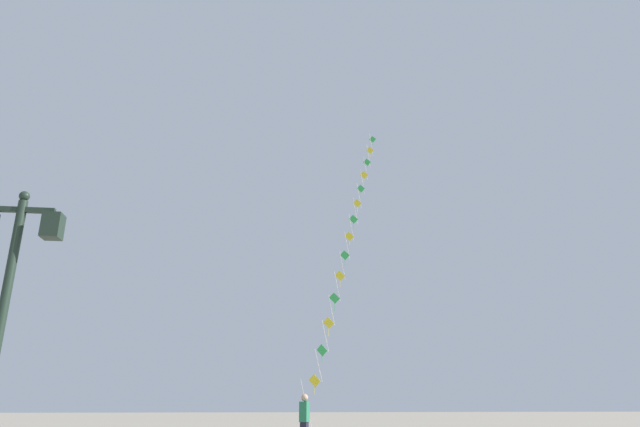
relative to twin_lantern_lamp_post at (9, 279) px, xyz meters
The scene contains 3 objects.
twin_lantern_lamp_post is the anchor object (origin of this frame).
kite_train 19.84m from the twin_lantern_lamp_post, 64.31° to the left, with size 5.62×11.49×17.58m.
kite_flyer 11.25m from the twin_lantern_lamp_post, 60.88° to the left, with size 0.37×0.62×1.71m.
Camera 1 is at (0.71, -0.07, 1.42)m, focal length 30.94 mm.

